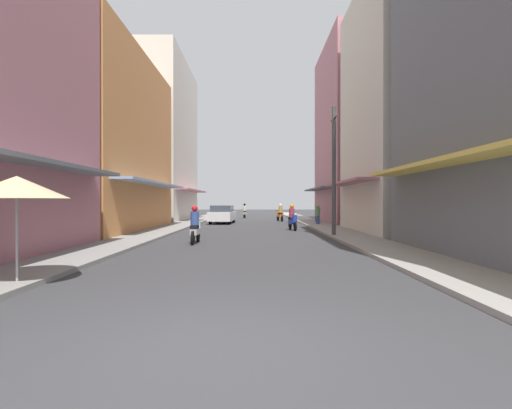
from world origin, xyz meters
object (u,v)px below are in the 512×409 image
(motorbike_white, at_px, (244,212))
(motorbike_blue, at_px, (292,219))
(parked_car, at_px, (222,214))
(utility_pole, at_px, (334,170))
(pedestrian_crossing, at_px, (317,212))
(pedestrian_far, at_px, (318,215))
(motorbike_orange, at_px, (280,213))
(motorbike_silver, at_px, (195,226))
(vendor_umbrella, at_px, (17,187))

(motorbike_white, bearing_deg, motorbike_blue, -78.75)
(parked_car, bearing_deg, utility_pole, -61.04)
(motorbike_white, distance_m, motorbike_blue, 17.80)
(pedestrian_crossing, distance_m, pedestrian_far, 3.52)
(motorbike_orange, xyz_separation_m, pedestrian_crossing, (2.84, -2.92, 0.22))
(motorbike_blue, height_order, utility_pole, utility_pole)
(motorbike_white, relative_size, motorbike_silver, 1.00)
(motorbike_orange, relative_size, utility_pole, 0.28)
(motorbike_white, bearing_deg, motorbike_silver, -92.92)
(motorbike_silver, height_order, parked_car, motorbike_silver)
(motorbike_silver, xyz_separation_m, utility_pole, (6.32, 2.78, 2.56))
(pedestrian_crossing, distance_m, vendor_umbrella, 25.26)
(motorbike_blue, relative_size, utility_pole, 0.28)
(motorbike_orange, relative_size, pedestrian_crossing, 1.08)
(parked_car, bearing_deg, pedestrian_crossing, 5.25)
(motorbike_silver, height_order, vendor_umbrella, vendor_umbrella)
(motorbike_blue, height_order, motorbike_orange, same)
(motorbike_white, relative_size, parked_car, 0.43)
(motorbike_orange, height_order, parked_car, motorbike_orange)
(motorbike_orange, relative_size, parked_car, 0.42)
(motorbike_blue, bearing_deg, utility_pole, -71.12)
(motorbike_blue, xyz_separation_m, utility_pole, (1.58, -4.61, 2.56))
(motorbike_white, height_order, motorbike_orange, same)
(motorbike_white, bearing_deg, utility_pole, -77.11)
(motorbike_orange, height_order, pedestrian_far, motorbike_orange)
(motorbike_silver, distance_m, utility_pole, 7.36)
(pedestrian_crossing, xyz_separation_m, utility_pole, (-1.19, -12.45, 2.34))
(motorbike_orange, bearing_deg, motorbike_blue, -89.60)
(motorbike_white, bearing_deg, pedestrian_far, -66.33)
(motorbike_white, xyz_separation_m, motorbike_orange, (3.40, -6.70, 0.00))
(motorbike_white, relative_size, utility_pole, 0.28)
(motorbike_white, distance_m, pedestrian_crossing, 11.47)
(motorbike_blue, height_order, pedestrian_crossing, pedestrian_crossing)
(motorbike_silver, relative_size, pedestrian_far, 1.15)
(pedestrian_crossing, bearing_deg, motorbike_white, 122.98)
(motorbike_blue, height_order, motorbike_silver, same)
(motorbike_orange, distance_m, pedestrian_far, 6.81)
(motorbike_silver, bearing_deg, utility_pole, 23.78)
(motorbike_orange, relative_size, vendor_umbrella, 0.80)
(motorbike_silver, xyz_separation_m, parked_car, (-0.18, 14.52, 0.04))
(motorbike_blue, bearing_deg, vendor_umbrella, -114.53)
(motorbike_white, xyz_separation_m, vendor_umbrella, (-3.56, -32.87, 1.31))
(pedestrian_crossing, bearing_deg, motorbike_orange, 134.28)
(motorbike_white, bearing_deg, pedestrian_crossing, -57.02)
(pedestrian_crossing, bearing_deg, vendor_umbrella, -112.86)
(pedestrian_crossing, bearing_deg, motorbike_silver, -116.24)
(motorbike_silver, bearing_deg, motorbike_blue, 57.33)
(parked_car, bearing_deg, vendor_umbrella, -95.35)
(motorbike_blue, bearing_deg, pedestrian_crossing, 70.56)
(parked_car, relative_size, utility_pole, 0.66)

